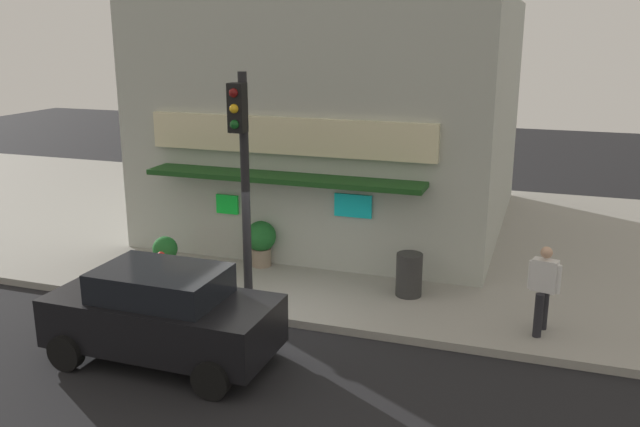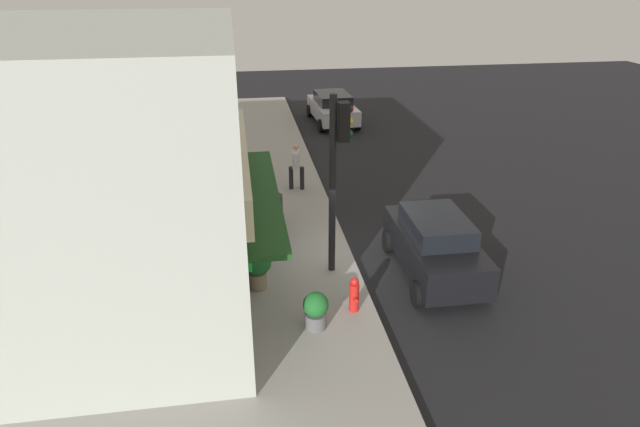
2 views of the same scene
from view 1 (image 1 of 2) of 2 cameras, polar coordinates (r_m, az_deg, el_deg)
name	(u,v)px [view 1 (image 1 of 2)]	position (r m, az deg, el deg)	size (l,w,h in m)	color
ground_plane	(265,324)	(13.72, -4.63, -9.22)	(60.79, 60.79, 0.00)	black
sidewalk	(355,232)	(19.38, 2.98, -1.55)	(40.53, 12.86, 0.16)	gray
corner_building	(346,113)	(19.92, 2.24, 8.44)	(9.12, 10.04, 6.31)	#ADB2A8
traffic_light	(242,158)	(13.57, -6.57, 4.65)	(0.32, 0.58, 4.72)	black
fire_hydrant	(162,272)	(15.12, -13.16, -4.81)	(0.48, 0.24, 0.89)	red
trash_can	(409,275)	(14.58, 7.51, -5.13)	(0.56, 0.56, 0.93)	#2D2D2D
pedestrian	(544,286)	(13.21, 18.31, -5.80)	(0.60, 0.58, 1.70)	black
potted_plant_by_doorway	(165,254)	(16.15, -12.89, -3.34)	(0.58, 0.58, 0.89)	#59595B
potted_plant_by_window	(261,240)	(16.24, -4.99, -2.26)	(0.73, 0.73, 1.11)	gray
parked_car_black	(163,314)	(12.23, -13.11, -8.25)	(4.03, 2.01, 1.71)	black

